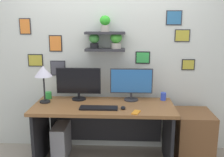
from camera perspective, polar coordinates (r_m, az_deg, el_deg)
name	(u,v)px	position (r m, az deg, el deg)	size (l,w,h in m)	color
back_wall_assembly	(106,51)	(3.42, -1.37, 6.15)	(4.40, 0.24, 2.70)	silver
desk	(104,119)	(3.25, -1.78, -9.05)	(1.70, 0.68, 0.75)	brown
monitor_left	(79,83)	(3.31, -7.43, -0.91)	(0.57, 0.18, 0.41)	black
monitor_right	(131,83)	(3.26, 4.30, -1.00)	(0.54, 0.18, 0.41)	#2D2D33
keyboard	(99,108)	(3.00, -2.98, -6.54)	(0.44, 0.14, 0.02)	black
computer_mouse	(123,108)	(2.98, 2.47, -6.50)	(0.06, 0.09, 0.03)	black
desk_lamp	(43,73)	(3.24, -14.99, 1.18)	(0.22, 0.22, 0.46)	black
cell_phone	(136,112)	(2.88, 5.34, -7.47)	(0.07, 0.14, 0.01)	orange
coffee_mug	(49,95)	(3.47, -13.90, -3.61)	(0.08, 0.08, 0.09)	green
pen_cup	(163,96)	(3.36, 11.31, -3.92)	(0.07, 0.07, 0.10)	blue
drawer_cabinet	(193,136)	(3.48, 17.48, -12.12)	(0.44, 0.50, 0.64)	brown
computer_tower_left	(61,141)	(3.50, -11.17, -13.45)	(0.18, 0.40, 0.44)	#99999E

